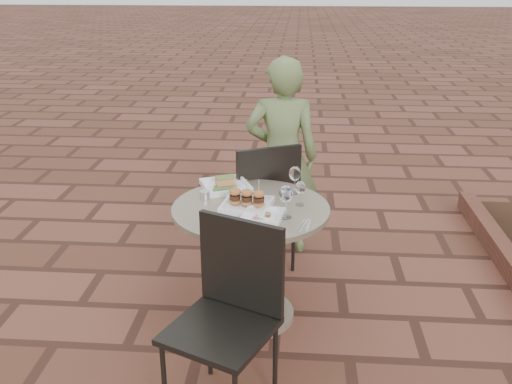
# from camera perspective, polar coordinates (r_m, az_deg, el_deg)

# --- Properties ---
(ground) EXTENTS (60.00, 60.00, 0.00)m
(ground) POSITION_cam_1_polar(r_m,az_deg,el_deg) (3.62, 2.10, -11.96)
(ground) COLOR brown
(ground) RESTS_ON ground
(cafe_table) EXTENTS (0.90, 0.90, 0.73)m
(cafe_table) POSITION_cam_1_polar(r_m,az_deg,el_deg) (3.35, -0.51, -5.34)
(cafe_table) COLOR gray
(cafe_table) RESTS_ON ground
(chair_far) EXTENTS (0.58, 0.58, 0.93)m
(chair_far) POSITION_cam_1_polar(r_m,az_deg,el_deg) (3.85, 0.71, -0.52)
(chair_far) COLOR black
(chair_far) RESTS_ON ground
(chair_near) EXTENTS (0.58, 0.58, 0.93)m
(chair_near) POSITION_cam_1_polar(r_m,az_deg,el_deg) (2.70, -2.59, -10.95)
(chair_near) COLOR black
(chair_near) RESTS_ON ground
(diner) EXTENTS (0.54, 0.37, 1.45)m
(diner) POSITION_cam_1_polar(r_m,az_deg,el_deg) (4.11, 2.60, 3.48)
(diner) COLOR #5C6D3C
(diner) RESTS_ON ground
(plate_salmon) EXTENTS (0.36, 0.36, 0.07)m
(plate_salmon) POSITION_cam_1_polar(r_m,az_deg,el_deg) (3.51, -3.06, 0.71)
(plate_salmon) COLOR white
(plate_salmon) RESTS_ON cafe_table
(plate_sliders) EXTENTS (0.31, 0.31, 0.17)m
(plate_sliders) POSITION_cam_1_polar(r_m,az_deg,el_deg) (3.21, -0.93, -0.95)
(plate_sliders) COLOR white
(plate_sliders) RESTS_ON cafe_table
(plate_tuna) EXTENTS (0.24, 0.24, 0.03)m
(plate_tuna) POSITION_cam_1_polar(r_m,az_deg,el_deg) (3.10, 0.69, -2.33)
(plate_tuna) COLOR white
(plate_tuna) RESTS_ON cafe_table
(wine_glass_right) EXTENTS (0.08, 0.08, 0.18)m
(wine_glass_right) POSITION_cam_1_polar(r_m,az_deg,el_deg) (3.06, 3.02, -0.30)
(wine_glass_right) COLOR white
(wine_glass_right) RESTS_ON cafe_table
(wine_glass_mid) EXTENTS (0.07, 0.07, 0.17)m
(wine_glass_mid) POSITION_cam_1_polar(r_m,az_deg,el_deg) (3.40, 3.91, 1.78)
(wine_glass_mid) COLOR white
(wine_glass_mid) RESTS_ON cafe_table
(wine_glass_far) EXTENTS (0.06, 0.06, 0.14)m
(wine_glass_far) POSITION_cam_1_polar(r_m,az_deg,el_deg) (3.24, 4.46, 0.38)
(wine_glass_far) COLOR white
(wine_glass_far) RESTS_ON cafe_table
(steel_ramekin) EXTENTS (0.07, 0.07, 0.05)m
(steel_ramekin) POSITION_cam_1_polar(r_m,az_deg,el_deg) (3.36, -5.12, -0.26)
(steel_ramekin) COLOR silver
(steel_ramekin) RESTS_ON cafe_table
(cutlery_set) EXTENTS (0.12, 0.19, 0.00)m
(cutlery_set) POSITION_cam_1_polar(r_m,az_deg,el_deg) (3.02, 4.81, -3.35)
(cutlery_set) COLOR silver
(cutlery_set) RESTS_ON cafe_table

